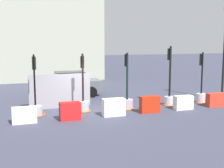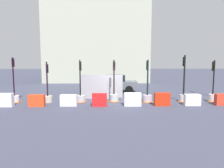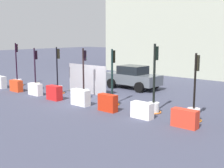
{
  "view_description": "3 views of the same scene",
  "coord_description": "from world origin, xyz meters",
  "px_view_note": "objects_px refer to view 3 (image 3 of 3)",
  "views": [
    {
      "loc": [
        -3.84,
        -15.1,
        3.72
      ],
      "look_at": [
        1.68,
        0.53,
        1.34
      ],
      "focal_mm": 48.3,
      "sensor_mm": 36.0,
      "label": 1
    },
    {
      "loc": [
        -0.53,
        -14.98,
        3.05
      ],
      "look_at": [
        -0.23,
        0.28,
        1.3
      ],
      "focal_mm": 33.35,
      "sensor_mm": 36.0,
      "label": 2
    },
    {
      "loc": [
        12.85,
        -12.28,
        3.81
      ],
      "look_at": [
        1.97,
        0.4,
        1.07
      ],
      "focal_mm": 47.56,
      "sensor_mm": 36.0,
      "label": 3
    }
  ],
  "objects_px": {
    "traffic_light_1": "(36,82)",
    "construction_barrier_5": "(108,103)",
    "construction_barrier_4": "(80,98)",
    "traffic_light_0": "(17,80)",
    "construction_barrier_6": "(142,110)",
    "construction_barrier_7": "(185,118)",
    "car_grey_saloon": "(133,77)",
    "traffic_light_5": "(154,99)",
    "traffic_light_4": "(112,96)",
    "traffic_light_6": "(194,108)",
    "construction_barrier_1": "(16,86)",
    "traffic_light_2": "(58,87)",
    "construction_barrier_3": "(54,93)",
    "traffic_light_3": "(84,90)",
    "construction_barrier_2": "(35,89)",
    "construction_barrier_0": "(0,82)"
  },
  "relations": [
    {
      "from": "construction_barrier_3",
      "to": "construction_barrier_5",
      "type": "distance_m",
      "value": 4.21
    },
    {
      "from": "construction_barrier_6",
      "to": "car_grey_saloon",
      "type": "distance_m",
      "value": 7.86
    },
    {
      "from": "construction_barrier_6",
      "to": "construction_barrier_7",
      "type": "height_order",
      "value": "construction_barrier_7"
    },
    {
      "from": "traffic_light_2",
      "to": "construction_barrier_3",
      "type": "xyz_separation_m",
      "value": [
        1.46,
        -1.45,
        -0.01
      ]
    },
    {
      "from": "construction_barrier_0",
      "to": "traffic_light_4",
      "type": "bearing_deg",
      "value": 7.65
    },
    {
      "from": "traffic_light_2",
      "to": "construction_barrier_5",
      "type": "distance_m",
      "value": 5.83
    },
    {
      "from": "car_grey_saloon",
      "to": "construction_barrier_4",
      "type": "bearing_deg",
      "value": -81.12
    },
    {
      "from": "traffic_light_1",
      "to": "construction_barrier_1",
      "type": "height_order",
      "value": "traffic_light_1"
    },
    {
      "from": "traffic_light_0",
      "to": "construction_barrier_5",
      "type": "bearing_deg",
      "value": -7.24
    },
    {
      "from": "car_grey_saloon",
      "to": "traffic_light_5",
      "type": "bearing_deg",
      "value": -44.58
    },
    {
      "from": "construction_barrier_3",
      "to": "construction_barrier_4",
      "type": "height_order",
      "value": "construction_barrier_4"
    },
    {
      "from": "traffic_light_4",
      "to": "construction_barrier_6",
      "type": "relative_size",
      "value": 2.94
    },
    {
      "from": "traffic_light_1",
      "to": "traffic_light_6",
      "type": "height_order",
      "value": "traffic_light_6"
    },
    {
      "from": "construction_barrier_3",
      "to": "construction_barrier_7",
      "type": "distance_m",
      "value": 8.44
    },
    {
      "from": "construction_barrier_1",
      "to": "construction_barrier_7",
      "type": "relative_size",
      "value": 0.94
    },
    {
      "from": "traffic_light_6",
      "to": "traffic_light_4",
      "type": "bearing_deg",
      "value": -179.81
    },
    {
      "from": "traffic_light_4",
      "to": "traffic_light_5",
      "type": "distance_m",
      "value": 2.69
    },
    {
      "from": "construction_barrier_5",
      "to": "construction_barrier_6",
      "type": "height_order",
      "value": "construction_barrier_5"
    },
    {
      "from": "traffic_light_3",
      "to": "construction_barrier_1",
      "type": "relative_size",
      "value": 2.92
    },
    {
      "from": "traffic_light_1",
      "to": "construction_barrier_5",
      "type": "relative_size",
      "value": 2.83
    },
    {
      "from": "traffic_light_2",
      "to": "traffic_light_4",
      "type": "bearing_deg",
      "value": -1.69
    },
    {
      "from": "traffic_light_5",
      "to": "construction_barrier_4",
      "type": "relative_size",
      "value": 3.05
    },
    {
      "from": "traffic_light_2",
      "to": "traffic_light_6",
      "type": "distance_m",
      "value": 9.74
    },
    {
      "from": "traffic_light_0",
      "to": "construction_barrier_3",
      "type": "xyz_separation_m",
      "value": [
        6.24,
        -1.39,
        -0.02
      ]
    },
    {
      "from": "traffic_light_1",
      "to": "construction_barrier_3",
      "type": "distance_m",
      "value": 4.07
    },
    {
      "from": "traffic_light_3",
      "to": "car_grey_saloon",
      "type": "xyz_separation_m",
      "value": [
        0.26,
        4.68,
        0.32
      ]
    },
    {
      "from": "construction_barrier_1",
      "to": "traffic_light_3",
      "type": "bearing_deg",
      "value": 15.64
    },
    {
      "from": "traffic_light_2",
      "to": "traffic_light_3",
      "type": "xyz_separation_m",
      "value": [
        2.46,
        0.02,
        0.07
      ]
    },
    {
      "from": "traffic_light_6",
      "to": "construction_barrier_5",
      "type": "relative_size",
      "value": 2.94
    },
    {
      "from": "traffic_light_1",
      "to": "construction_barrier_5",
      "type": "bearing_deg",
      "value": -9.26
    },
    {
      "from": "traffic_light_4",
      "to": "construction_barrier_5",
      "type": "height_order",
      "value": "traffic_light_4"
    },
    {
      "from": "construction_barrier_1",
      "to": "traffic_light_5",
      "type": "bearing_deg",
      "value": 7.41
    },
    {
      "from": "car_grey_saloon",
      "to": "construction_barrier_5",
      "type": "bearing_deg",
      "value": -64.17
    },
    {
      "from": "traffic_light_5",
      "to": "construction_barrier_1",
      "type": "relative_size",
      "value": 3.26
    },
    {
      "from": "traffic_light_2",
      "to": "construction_barrier_6",
      "type": "xyz_separation_m",
      "value": [
        7.74,
        -1.32,
        -0.06
      ]
    },
    {
      "from": "traffic_light_6",
      "to": "construction_barrier_5",
      "type": "bearing_deg",
      "value": -162.85
    },
    {
      "from": "construction_barrier_7",
      "to": "construction_barrier_3",
      "type": "bearing_deg",
      "value": -179.0
    },
    {
      "from": "construction_barrier_2",
      "to": "construction_barrier_0",
      "type": "bearing_deg",
      "value": -178.61
    },
    {
      "from": "construction_barrier_6",
      "to": "traffic_light_4",
      "type": "bearing_deg",
      "value": 157.52
    },
    {
      "from": "traffic_light_0",
      "to": "traffic_light_2",
      "type": "xyz_separation_m",
      "value": [
        4.78,
        0.06,
        -0.01
      ]
    },
    {
      "from": "traffic_light_1",
      "to": "construction_barrier_4",
      "type": "height_order",
      "value": "traffic_light_1"
    },
    {
      "from": "construction_barrier_6",
      "to": "car_grey_saloon",
      "type": "xyz_separation_m",
      "value": [
        -5.02,
        6.03,
        0.45
      ]
    },
    {
      "from": "traffic_light_4",
      "to": "traffic_light_3",
      "type": "bearing_deg",
      "value": 176.05
    },
    {
      "from": "construction_barrier_2",
      "to": "construction_barrier_7",
      "type": "height_order",
      "value": "construction_barrier_7"
    },
    {
      "from": "traffic_light_0",
      "to": "construction_barrier_5",
      "type": "xyz_separation_m",
      "value": [
        10.45,
        -1.33,
        -0.01
      ]
    },
    {
      "from": "traffic_light_6",
      "to": "construction_barrier_6",
      "type": "distance_m",
      "value": 2.34
    },
    {
      "from": "traffic_light_5",
      "to": "traffic_light_1",
      "type": "bearing_deg",
      "value": 179.92
    },
    {
      "from": "traffic_light_6",
      "to": "construction_barrier_5",
      "type": "xyz_separation_m",
      "value": [
        -4.07,
        -1.26,
        -0.15
      ]
    },
    {
      "from": "traffic_light_5",
      "to": "car_grey_saloon",
      "type": "bearing_deg",
      "value": 135.42
    },
    {
      "from": "traffic_light_4",
      "to": "traffic_light_5",
      "type": "bearing_deg",
      "value": 1.21
    }
  ]
}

